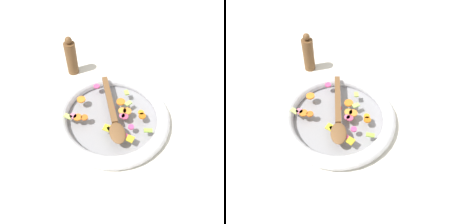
# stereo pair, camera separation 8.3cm
# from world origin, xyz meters

# --- Properties ---
(ground_plane) EXTENTS (4.00, 4.00, 0.00)m
(ground_plane) POSITION_xyz_m (0.00, 0.00, 0.00)
(ground_plane) COLOR silver
(skillet) EXTENTS (0.45, 0.45, 0.05)m
(skillet) POSITION_xyz_m (0.00, 0.00, 0.02)
(skillet) COLOR gray
(skillet) RESTS_ON ground_plane
(chopped_vegetables) EXTENTS (0.32, 0.30, 0.01)m
(chopped_vegetables) POSITION_xyz_m (0.01, -0.01, 0.05)
(chopped_vegetables) COLOR orange
(chopped_vegetables) RESTS_ON skillet
(wooden_spoon) EXTENTS (0.33, 0.07, 0.01)m
(wooden_spoon) POSITION_xyz_m (0.02, -0.00, 0.06)
(wooden_spoon) COLOR brown
(wooden_spoon) RESTS_ON chopped_vegetables
(pepper_mill) EXTENTS (0.05, 0.05, 0.19)m
(pepper_mill) POSITION_xyz_m (-0.33, -0.10, 0.08)
(pepper_mill) COLOR brown
(pepper_mill) RESTS_ON ground_plane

